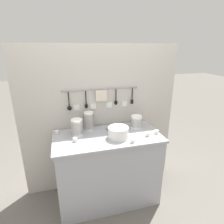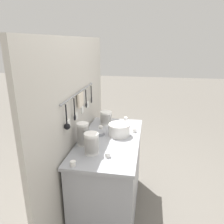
{
  "view_description": "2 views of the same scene",
  "coord_description": "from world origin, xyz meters",
  "px_view_note": "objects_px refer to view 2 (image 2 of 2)",
  "views": [
    {
      "loc": [
        -0.47,
        -1.92,
        1.89
      ],
      "look_at": [
        0.05,
        -0.01,
        1.19
      ],
      "focal_mm": 30.0,
      "sensor_mm": 36.0,
      "label": 1
    },
    {
      "loc": [
        -2.07,
        -0.39,
        1.89
      ],
      "look_at": [
        0.01,
        -0.02,
        1.2
      ],
      "focal_mm": 35.0,
      "sensor_mm": 36.0,
      "label": 2
    }
  ],
  "objects_px": {
    "cup_back_left": "(73,164)",
    "cup_mid_row": "(101,128)",
    "cup_edge_far": "(108,155)",
    "cup_front_right": "(134,130)",
    "bowl_stack_short_front": "(83,134)",
    "steel_mixing_bowl": "(98,133)",
    "cup_front_left": "(126,119)",
    "bowl_stack_tall_left": "(106,118)",
    "cup_by_caddy": "(127,123)",
    "bowl_stack_back_corner": "(91,143)",
    "plate_stack": "(119,130)"
  },
  "relations": [
    {
      "from": "cup_back_left",
      "to": "cup_mid_row",
      "type": "xyz_separation_m",
      "value": [
        0.8,
        -0.05,
        0.0
      ]
    },
    {
      "from": "cup_edge_far",
      "to": "cup_front_right",
      "type": "xyz_separation_m",
      "value": [
        0.6,
        -0.19,
        0.0
      ]
    },
    {
      "from": "bowl_stack_short_front",
      "to": "cup_front_right",
      "type": "relative_size",
      "value": 4.83
    },
    {
      "from": "steel_mixing_bowl",
      "to": "cup_front_left",
      "type": "bearing_deg",
      "value": -26.41
    },
    {
      "from": "cup_mid_row",
      "to": "cup_back_left",
      "type": "bearing_deg",
      "value": 176.23
    },
    {
      "from": "cup_back_left",
      "to": "bowl_stack_short_front",
      "type": "bearing_deg",
      "value": 4.61
    },
    {
      "from": "bowl_stack_tall_left",
      "to": "cup_by_caddy",
      "type": "xyz_separation_m",
      "value": [
        0.04,
        -0.26,
        -0.06
      ]
    },
    {
      "from": "bowl_stack_back_corner",
      "to": "cup_mid_row",
      "type": "distance_m",
      "value": 0.57
    },
    {
      "from": "bowl_stack_short_front",
      "to": "cup_edge_far",
      "type": "bearing_deg",
      "value": -124.53
    },
    {
      "from": "plate_stack",
      "to": "steel_mixing_bowl",
      "type": "distance_m",
      "value": 0.23
    },
    {
      "from": "cup_front_left",
      "to": "bowl_stack_tall_left",
      "type": "bearing_deg",
      "value": 127.23
    },
    {
      "from": "steel_mixing_bowl",
      "to": "cup_mid_row",
      "type": "relative_size",
      "value": 2.85
    },
    {
      "from": "steel_mixing_bowl",
      "to": "cup_edge_far",
      "type": "bearing_deg",
      "value": -156.97
    },
    {
      "from": "plate_stack",
      "to": "bowl_stack_short_front",
      "type": "bearing_deg",
      "value": 132.22
    },
    {
      "from": "cup_by_caddy",
      "to": "cup_edge_far",
      "type": "distance_m",
      "value": 0.83
    },
    {
      "from": "cup_edge_far",
      "to": "cup_front_left",
      "type": "relative_size",
      "value": 1.0
    },
    {
      "from": "cup_front_right",
      "to": "cup_mid_row",
      "type": "bearing_deg",
      "value": 88.97
    },
    {
      "from": "cup_by_caddy",
      "to": "cup_back_left",
      "type": "bearing_deg",
      "value": 161.5
    },
    {
      "from": "plate_stack",
      "to": "cup_back_left",
      "type": "bearing_deg",
      "value": 157.1
    },
    {
      "from": "bowl_stack_tall_left",
      "to": "cup_mid_row",
      "type": "relative_size",
      "value": 3.41
    },
    {
      "from": "bowl_stack_tall_left",
      "to": "cup_front_right",
      "type": "bearing_deg",
      "value": -117.18
    },
    {
      "from": "cup_edge_far",
      "to": "cup_mid_row",
      "type": "height_order",
      "value": "same"
    },
    {
      "from": "bowl_stack_short_front",
      "to": "cup_by_caddy",
      "type": "height_order",
      "value": "bowl_stack_short_front"
    },
    {
      "from": "bowl_stack_short_front",
      "to": "cup_front_left",
      "type": "bearing_deg",
      "value": -23.78
    },
    {
      "from": "cup_mid_row",
      "to": "cup_front_right",
      "type": "xyz_separation_m",
      "value": [
        -0.01,
        -0.39,
        0.0
      ]
    },
    {
      "from": "bowl_stack_back_corner",
      "to": "bowl_stack_tall_left",
      "type": "relative_size",
      "value": 1.23
    },
    {
      "from": "plate_stack",
      "to": "cup_front_left",
      "type": "height_order",
      "value": "plate_stack"
    },
    {
      "from": "plate_stack",
      "to": "cup_front_right",
      "type": "distance_m",
      "value": 0.2
    },
    {
      "from": "plate_stack",
      "to": "bowl_stack_tall_left",
      "type": "bearing_deg",
      "value": 34.5
    },
    {
      "from": "bowl_stack_tall_left",
      "to": "plate_stack",
      "type": "bearing_deg",
      "value": -145.5
    },
    {
      "from": "steel_mixing_bowl",
      "to": "cup_front_right",
      "type": "relative_size",
      "value": 2.85
    },
    {
      "from": "bowl_stack_back_corner",
      "to": "cup_edge_far",
      "type": "distance_m",
      "value": 0.18
    },
    {
      "from": "bowl_stack_short_front",
      "to": "cup_front_right",
      "type": "distance_m",
      "value": 0.63
    },
    {
      "from": "cup_back_left",
      "to": "cup_front_right",
      "type": "distance_m",
      "value": 0.91
    },
    {
      "from": "bowl_stack_short_front",
      "to": "bowl_stack_tall_left",
      "type": "bearing_deg",
      "value": -10.54
    },
    {
      "from": "plate_stack",
      "to": "cup_back_left",
      "type": "distance_m",
      "value": 0.74
    },
    {
      "from": "cup_front_left",
      "to": "plate_stack",
      "type": "bearing_deg",
      "value": 177.81
    },
    {
      "from": "plate_stack",
      "to": "cup_back_left",
      "type": "relative_size",
      "value": 4.88
    },
    {
      "from": "bowl_stack_back_corner",
      "to": "plate_stack",
      "type": "relative_size",
      "value": 0.86
    },
    {
      "from": "cup_back_left",
      "to": "cup_front_left",
      "type": "distance_m",
      "value": 1.19
    },
    {
      "from": "bowl_stack_short_front",
      "to": "cup_front_left",
      "type": "distance_m",
      "value": 0.84
    },
    {
      "from": "cup_by_caddy",
      "to": "cup_edge_far",
      "type": "bearing_deg",
      "value": 174.04
    },
    {
      "from": "bowl_stack_back_corner",
      "to": "bowl_stack_tall_left",
      "type": "xyz_separation_m",
      "value": [
        0.75,
        0.02,
        -0.02
      ]
    },
    {
      "from": "bowl_stack_short_front",
      "to": "cup_by_caddy",
      "type": "bearing_deg",
      "value": -30.67
    },
    {
      "from": "steel_mixing_bowl",
      "to": "cup_edge_far",
      "type": "height_order",
      "value": "cup_edge_far"
    },
    {
      "from": "bowl_stack_tall_left",
      "to": "cup_edge_far",
      "type": "height_order",
      "value": "bowl_stack_tall_left"
    },
    {
      "from": "bowl_stack_tall_left",
      "to": "cup_front_left",
      "type": "bearing_deg",
      "value": -52.77
    },
    {
      "from": "cup_back_left",
      "to": "cup_edge_far",
      "type": "height_order",
      "value": "same"
    },
    {
      "from": "cup_front_left",
      "to": "steel_mixing_bowl",
      "type": "bearing_deg",
      "value": 153.59
    },
    {
      "from": "steel_mixing_bowl",
      "to": "plate_stack",
      "type": "bearing_deg",
      "value": -84.33
    }
  ]
}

